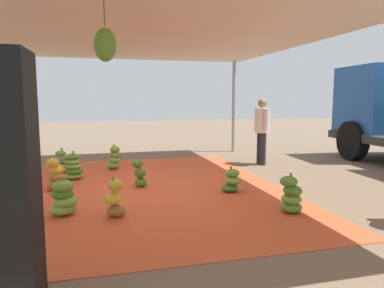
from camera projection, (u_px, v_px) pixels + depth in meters
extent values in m
plane|color=brown|center=(289.00, 179.00, 6.92)|extent=(40.00, 40.00, 0.00)
cube|color=#D1512D|center=(134.00, 189.00, 6.18)|extent=(6.08, 5.00, 0.01)
cylinder|color=#9EA0A5|center=(234.00, 107.00, 10.48)|extent=(0.10, 0.10, 2.65)
cube|color=beige|center=(131.00, 30.00, 5.84)|extent=(8.00, 7.00, 0.06)
cylinder|color=#4C422D|center=(104.00, 11.00, 3.81)|extent=(0.01, 0.01, 0.31)
ellipsoid|color=#518428|center=(105.00, 45.00, 3.86)|extent=(0.24, 0.24, 0.36)
ellipsoid|color=#518428|center=(291.00, 207.00, 4.85)|extent=(0.39, 0.39, 0.15)
ellipsoid|color=#60932D|center=(291.00, 199.00, 4.83)|extent=(0.32, 0.32, 0.15)
ellipsoid|color=#477523|center=(293.00, 191.00, 4.81)|extent=(0.34, 0.34, 0.15)
ellipsoid|color=#518428|center=(289.00, 181.00, 4.83)|extent=(0.32, 0.32, 0.15)
cylinder|color=olive|center=(291.00, 177.00, 4.81)|extent=(0.04, 0.04, 0.12)
ellipsoid|color=#518428|center=(141.00, 182.00, 6.30)|extent=(0.29, 0.29, 0.16)
ellipsoid|color=#477523|center=(140.00, 173.00, 6.25)|extent=(0.29, 0.29, 0.16)
ellipsoid|color=#477523|center=(137.00, 164.00, 6.23)|extent=(0.26, 0.26, 0.16)
cylinder|color=olive|center=(139.00, 160.00, 6.24)|extent=(0.04, 0.04, 0.12)
ellipsoid|color=#60932D|center=(113.00, 166.00, 7.89)|extent=(0.34, 0.34, 0.16)
ellipsoid|color=#6B9E38|center=(115.00, 160.00, 7.91)|extent=(0.30, 0.30, 0.16)
ellipsoid|color=#60932D|center=(115.00, 155.00, 7.91)|extent=(0.24, 0.24, 0.16)
ellipsoid|color=#6B9E38|center=(115.00, 150.00, 7.89)|extent=(0.23, 0.23, 0.16)
cylinder|color=olive|center=(114.00, 147.00, 7.86)|extent=(0.04, 0.04, 0.12)
ellipsoid|color=#996628|center=(116.00, 210.00, 4.69)|extent=(0.32, 0.32, 0.16)
ellipsoid|color=gold|center=(113.00, 199.00, 4.63)|extent=(0.30, 0.30, 0.16)
ellipsoid|color=gold|center=(115.00, 185.00, 4.64)|extent=(0.26, 0.26, 0.16)
cylinder|color=olive|center=(113.00, 181.00, 4.62)|extent=(0.04, 0.04, 0.12)
ellipsoid|color=#477523|center=(230.00, 188.00, 5.95)|extent=(0.34, 0.34, 0.14)
ellipsoid|color=#6B9E38|center=(233.00, 181.00, 5.93)|extent=(0.31, 0.31, 0.14)
ellipsoid|color=#60932D|center=(232.00, 173.00, 5.94)|extent=(0.34, 0.34, 0.14)
cylinder|color=olive|center=(231.00, 170.00, 5.92)|extent=(0.04, 0.04, 0.12)
ellipsoid|color=#75A83D|center=(63.00, 209.00, 4.76)|extent=(0.47, 0.47, 0.17)
ellipsoid|color=#75A83D|center=(65.00, 201.00, 4.75)|extent=(0.34, 0.34, 0.17)
ellipsoid|color=#477523|center=(62.00, 194.00, 4.73)|extent=(0.40, 0.40, 0.17)
ellipsoid|color=#60932D|center=(63.00, 186.00, 4.71)|extent=(0.36, 0.36, 0.17)
cylinder|color=olive|center=(64.00, 182.00, 4.70)|extent=(0.04, 0.04, 0.12)
ellipsoid|color=#75A83D|center=(62.00, 170.00, 7.49)|extent=(0.32, 0.32, 0.13)
ellipsoid|color=#477523|center=(64.00, 162.00, 7.48)|extent=(0.29, 0.29, 0.13)
ellipsoid|color=#75A83D|center=(61.00, 153.00, 7.45)|extent=(0.27, 0.27, 0.13)
cylinder|color=olive|center=(62.00, 151.00, 7.44)|extent=(0.04, 0.04, 0.12)
ellipsoid|color=#6B9E38|center=(74.00, 176.00, 6.89)|extent=(0.44, 0.44, 0.13)
ellipsoid|color=#477523|center=(75.00, 171.00, 6.88)|extent=(0.35, 0.35, 0.13)
ellipsoid|color=#6B9E38|center=(73.00, 166.00, 6.89)|extent=(0.43, 0.43, 0.13)
ellipsoid|color=#75A83D|center=(72.00, 161.00, 6.88)|extent=(0.41, 0.41, 0.13)
ellipsoid|color=#518428|center=(72.00, 157.00, 6.87)|extent=(0.39, 0.39, 0.13)
cylinder|color=olive|center=(73.00, 154.00, 6.85)|extent=(0.04, 0.04, 0.12)
ellipsoid|color=#6B9E38|center=(17.00, 181.00, 6.33)|extent=(0.45, 0.45, 0.17)
ellipsoid|color=#477523|center=(17.00, 177.00, 6.32)|extent=(0.37, 0.37, 0.17)
ellipsoid|color=#60932D|center=(17.00, 172.00, 6.31)|extent=(0.31, 0.31, 0.17)
ellipsoid|color=#477523|center=(15.00, 168.00, 6.29)|extent=(0.36, 0.36, 0.17)
ellipsoid|color=#75A83D|center=(17.00, 163.00, 6.30)|extent=(0.37, 0.37, 0.17)
cylinder|color=olive|center=(16.00, 160.00, 6.29)|extent=(0.04, 0.04, 0.12)
ellipsoid|color=#996628|center=(55.00, 185.00, 6.05)|extent=(0.34, 0.34, 0.18)
ellipsoid|color=#996628|center=(57.00, 177.00, 6.07)|extent=(0.35, 0.35, 0.18)
ellipsoid|color=gold|center=(57.00, 170.00, 6.08)|extent=(0.29, 0.29, 0.18)
ellipsoid|color=gold|center=(53.00, 163.00, 6.01)|extent=(0.28, 0.28, 0.18)
cylinder|color=olive|center=(54.00, 159.00, 6.02)|extent=(0.04, 0.04, 0.12)
cube|color=#232D38|center=(368.00, 87.00, 10.06)|extent=(0.16, 1.87, 0.75)
cylinder|color=black|center=(352.00, 141.00, 9.09)|extent=(1.02, 0.35, 1.00)
cylinder|color=#26262D|center=(260.00, 148.00, 8.55)|extent=(0.14, 0.14, 0.77)
cylinder|color=#26262D|center=(263.00, 149.00, 8.39)|extent=(0.14, 0.14, 0.77)
cylinder|color=silver|center=(262.00, 121.00, 8.39)|extent=(0.35, 0.35, 0.57)
cylinder|color=silver|center=(258.00, 119.00, 8.61)|extent=(0.11, 0.11, 0.51)
cylinder|color=silver|center=(266.00, 120.00, 8.16)|extent=(0.11, 0.11, 0.51)
sphere|color=#936B4C|center=(262.00, 103.00, 8.34)|extent=(0.21, 0.21, 0.21)
cube|color=black|center=(9.00, 271.00, 2.54)|extent=(0.47, 0.43, 0.65)
cube|color=black|center=(4.00, 188.00, 2.46)|extent=(0.47, 0.43, 0.57)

